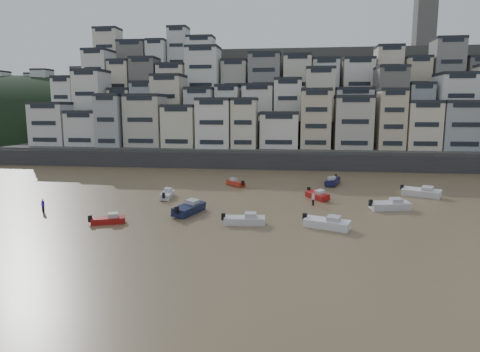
# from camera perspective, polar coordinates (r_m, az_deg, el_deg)

# --- Properties ---
(ground) EXTENTS (400.00, 400.00, 0.00)m
(ground) POSITION_cam_1_polar(r_m,az_deg,el_deg) (34.68, -20.30, -14.24)
(ground) COLOR olive
(ground) RESTS_ON ground
(sea_strip) EXTENTS (340.00, 340.00, 0.00)m
(sea_strip) POSITION_cam_1_polar(r_m,az_deg,el_deg) (214.11, -28.43, 4.48)
(sea_strip) COLOR #4A596A
(sea_strip) RESTS_ON ground
(harbor_wall) EXTENTS (140.00, 3.00, 3.50)m
(harbor_wall) POSITION_cam_1_polar(r_m,az_deg,el_deg) (93.86, 4.16, 2.00)
(harbor_wall) COLOR #38383A
(harbor_wall) RESTS_ON ground
(hillside) EXTENTS (141.04, 66.00, 50.00)m
(hillside) POSITION_cam_1_polar(r_m,az_deg,el_deg) (132.81, 7.33, 8.92)
(hillside) COLOR #4C4C47
(hillside) RESTS_ON ground
(headland) EXTENTS (216.00, 135.00, 53.33)m
(headland) POSITION_cam_1_polar(r_m,az_deg,el_deg) (197.33, -26.59, 4.31)
(headland) COLOR black
(headland) RESTS_ON ground
(boat_a) EXTENTS (5.31, 2.18, 1.41)m
(boat_a) POSITION_cam_1_polar(r_m,az_deg,el_deg) (49.60, 0.60, -5.71)
(boat_a) COLOR silver
(boat_a) RESTS_ON ground
(boat_b) EXTENTS (5.85, 3.80, 1.52)m
(boat_b) POSITION_cam_1_polar(r_m,az_deg,el_deg) (49.03, 11.52, -6.01)
(boat_b) COLOR silver
(boat_b) RESTS_ON ground
(boat_c) EXTENTS (3.67, 6.63, 1.72)m
(boat_c) POSITION_cam_1_polar(r_m,az_deg,el_deg) (54.98, -6.81, -4.12)
(boat_c) COLOR #121A3A
(boat_c) RESTS_ON ground
(boat_d) EXTENTS (6.07, 3.34, 1.57)m
(boat_d) POSITION_cam_1_polar(r_m,az_deg,el_deg) (59.90, 19.39, -3.55)
(boat_d) COLOR silver
(boat_d) RESTS_ON ground
(boat_e) EXTENTS (3.95, 5.19, 1.37)m
(boat_e) POSITION_cam_1_polar(r_m,az_deg,el_deg) (64.22, 10.26, -2.43)
(boat_e) COLOR #A11413
(boat_e) RESTS_ON ground
(boat_f) EXTENTS (2.05, 5.08, 1.35)m
(boat_f) POSITION_cam_1_polar(r_m,az_deg,el_deg) (64.73, -9.68, -2.33)
(boat_f) COLOR silver
(boat_f) RESTS_ON ground
(boat_g) EXTENTS (6.26, 4.56, 1.65)m
(boat_g) POSITION_cam_1_polar(r_m,az_deg,el_deg) (70.40, 23.03, -1.89)
(boat_g) COLOR silver
(boat_g) RESTS_ON ground
(boat_h) EXTENTS (4.14, 4.29, 1.23)m
(boat_h) POSITION_cam_1_polar(r_m,az_deg,el_deg) (73.90, -0.59, -0.82)
(boat_h) COLOR #B42816
(boat_h) RESTS_ON ground
(boat_i) EXTENTS (3.44, 6.10, 1.58)m
(boat_i) POSITION_cam_1_polar(r_m,az_deg,el_deg) (76.32, 12.25, -0.58)
(boat_i) COLOR #13153E
(boat_i) RESTS_ON ground
(boat_j) EXTENTS (4.42, 2.82, 1.15)m
(boat_j) POSITION_cam_1_polar(r_m,az_deg,el_deg) (52.35, -17.17, -5.48)
(boat_j) COLOR maroon
(boat_j) RESTS_ON ground
(person_blue) EXTENTS (0.44, 0.44, 1.74)m
(person_blue) POSITION_cam_1_polar(r_m,az_deg,el_deg) (60.83, -24.78, -3.61)
(person_blue) COLOR #391BD0
(person_blue) RESTS_ON ground
(person_pink) EXTENTS (0.44, 0.44, 1.74)m
(person_pink) POSITION_cam_1_polar(r_m,az_deg,el_deg) (60.03, 9.73, -3.05)
(person_pink) COLOR #F6ADC3
(person_pink) RESTS_ON ground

